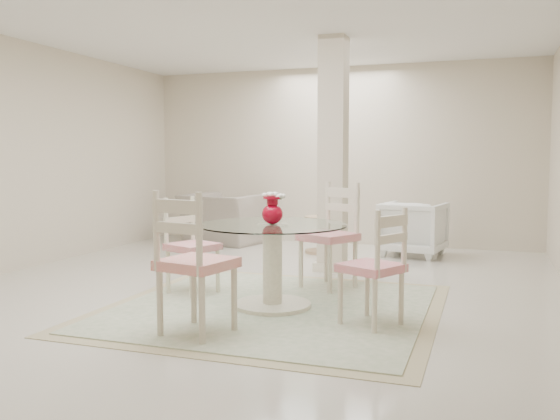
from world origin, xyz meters
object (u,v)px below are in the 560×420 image
(red_vase, at_px, (273,209))
(recliner_taupe, at_px, (225,218))
(dining_table, at_px, (272,266))
(dining_chair_south, at_px, (190,253))
(dining_chair_east, at_px, (378,259))
(column, at_px, (333,155))
(dining_chair_north, at_px, (333,227))
(armchair_white, at_px, (413,228))
(dining_chair_west, at_px, (188,238))
(side_table, at_px, (322,236))

(red_vase, height_order, recliner_taupe, red_vase)
(dining_table, relative_size, dining_chair_south, 1.08)
(dining_chair_east, distance_m, dining_chair_south, 1.43)
(column, distance_m, dining_chair_south, 3.01)
(red_vase, distance_m, dining_chair_south, 1.06)
(red_vase, distance_m, recliner_taupe, 4.14)
(column, height_order, dining_chair_south, column)
(dining_chair_north, height_order, armchair_white, dining_chair_north)
(dining_table, distance_m, dining_chair_east, 1.03)
(dining_table, relative_size, dining_chair_east, 1.25)
(column, xyz_separation_m, dining_chair_north, (0.24, -0.94, -0.73))
(dining_chair_west, bearing_deg, dining_table, -85.05)
(red_vase, height_order, dining_chair_south, dining_chair_south)
(dining_table, bearing_deg, dining_chair_south, -105.66)
(dining_chair_south, bearing_deg, dining_table, -94.16)
(armchair_white, bearing_deg, dining_chair_south, 85.23)
(dining_chair_south, height_order, recliner_taupe, dining_chair_south)
(dining_chair_east, distance_m, recliner_taupe, 4.91)
(dining_chair_west, bearing_deg, recliner_taupe, 39.88)
(dining_chair_west, bearing_deg, column, -10.97)
(dining_chair_east, relative_size, side_table, 2.01)
(dining_chair_south, xyz_separation_m, side_table, (-0.11, 4.09, -0.39))
(column, distance_m, recliner_taupe, 2.86)
(red_vase, relative_size, dining_chair_south, 0.23)
(armchair_white, height_order, side_table, armchair_white)
(recliner_taupe, bearing_deg, red_vase, 132.71)
(dining_chair_east, xyz_separation_m, dining_chair_west, (-1.95, 0.58, -0.00))
(dining_table, xyz_separation_m, recliner_taupe, (-2.07, 3.56, 0.00))
(dining_chair_west, distance_m, side_table, 2.90)
(column, bearing_deg, dining_chair_west, -122.27)
(dining_table, bearing_deg, column, 88.37)
(dining_chair_south, xyz_separation_m, armchair_white, (1.10, 4.29, -0.26))
(column, bearing_deg, dining_table, -91.63)
(recliner_taupe, bearing_deg, dining_table, 132.68)
(side_table, bearing_deg, dining_chair_north, -72.08)
(column, distance_m, dining_chair_north, 1.21)
(dining_table, height_order, dining_chair_west, dining_chair_west)
(side_table, bearing_deg, dining_table, -82.83)
(dining_chair_south, distance_m, recliner_taupe, 4.89)
(dining_chair_east, bearing_deg, dining_table, -79.28)
(dining_chair_north, relative_size, side_table, 2.30)
(red_vase, relative_size, side_table, 0.55)
(column, height_order, side_table, column)
(red_vase, bearing_deg, dining_chair_east, -16.93)
(recliner_taupe, bearing_deg, armchair_white, -172.63)
(column, bearing_deg, recliner_taupe, 142.40)
(side_table, bearing_deg, red_vase, -82.82)
(dining_chair_west, distance_m, armchair_white, 3.52)
(recliner_taupe, bearing_deg, dining_chair_west, 121.00)
(dining_chair_south, relative_size, armchair_white, 1.47)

